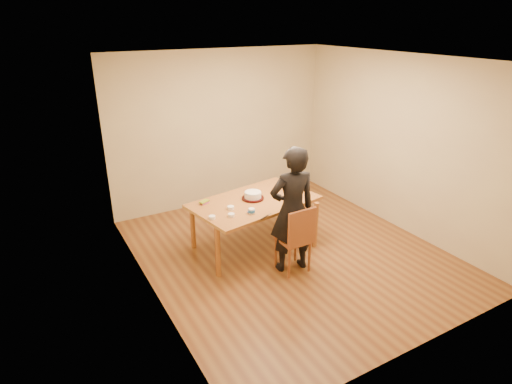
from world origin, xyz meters
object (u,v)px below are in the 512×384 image
dining_chair (293,239)px  cake (253,195)px  person (292,210)px  dining_table (254,202)px  cake_plate (253,198)px

dining_chair → cake: 0.92m
cake → person: bearing=-79.8°
dining_table → person: 0.76m
cake_plate → dining_table: bearing=-99.0°
dining_chair → cake: bearing=98.0°
dining_table → person: (0.15, -0.73, 0.13)m
dining_table → cake: size_ratio=7.21×
person → dining_table: bearing=-69.0°
dining_table → cake_plate: 0.07m
dining_table → cake_plate: cake_plate is taller
person → cake_plate: bearing=-70.4°
dining_chair → cake: cake is taller
dining_table → dining_chair: dining_table is taller
cake → dining_table: bearing=-99.0°
dining_chair → person: (0.00, 0.05, 0.41)m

